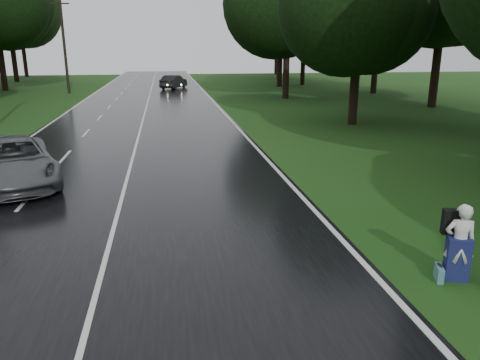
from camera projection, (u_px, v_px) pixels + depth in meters
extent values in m
plane|color=#1D4313|center=(84.00, 340.00, 7.76)|extent=(160.00, 160.00, 0.00)
cube|color=black|center=(140.00, 132.00, 26.73)|extent=(12.00, 140.00, 0.04)
cube|color=silver|center=(140.00, 131.00, 26.72)|extent=(0.12, 140.00, 0.01)
imported|color=#55575B|center=(12.00, 162.00, 16.21)|extent=(4.58, 6.47, 1.64)
imported|color=black|center=(174.00, 82.00, 54.03)|extent=(3.38, 4.99, 1.56)
imported|color=silver|center=(460.00, 242.00, 9.56)|extent=(0.71, 0.58, 1.69)
cube|color=#181E51|center=(457.00, 259.00, 9.67)|extent=(0.55, 0.45, 0.95)
cube|color=black|center=(452.00, 222.00, 9.67)|extent=(0.43, 0.31, 0.54)
cube|color=teal|center=(439.00, 273.00, 9.73)|extent=(0.28, 0.46, 0.32)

